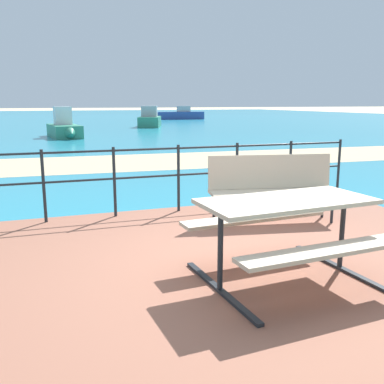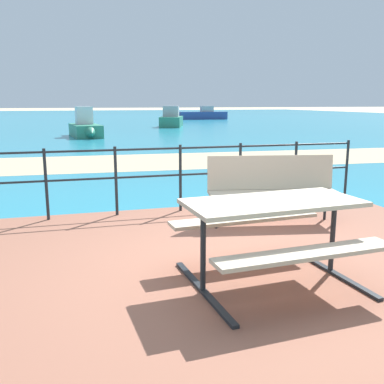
% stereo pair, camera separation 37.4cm
% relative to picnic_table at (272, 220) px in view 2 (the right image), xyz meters
% --- Properties ---
extents(ground_plane, '(240.00, 240.00, 0.00)m').
position_rel_picnic_table_xyz_m(ground_plane, '(-0.14, 0.52, -0.66)').
color(ground_plane, beige).
extents(patio_paving, '(6.40, 5.20, 0.06)m').
position_rel_picnic_table_xyz_m(patio_paving, '(-0.14, 0.52, -0.63)').
color(patio_paving, '#935B47').
rests_on(patio_paving, ground).
extents(sea_water, '(90.00, 90.00, 0.01)m').
position_rel_picnic_table_xyz_m(sea_water, '(-0.14, 40.52, -0.66)').
color(sea_water, teal).
rests_on(sea_water, ground).
extents(beach_strip, '(54.11, 6.07, 0.01)m').
position_rel_picnic_table_xyz_m(beach_strip, '(-0.14, 9.00, -0.66)').
color(beach_strip, tan).
rests_on(beach_strip, ground).
extents(picnic_table, '(1.70, 1.49, 0.79)m').
position_rel_picnic_table_xyz_m(picnic_table, '(0.00, 0.00, 0.00)').
color(picnic_table, '#BCAD93').
rests_on(picnic_table, patio_paving).
extents(park_bench, '(1.83, 0.73, 0.94)m').
position_rel_picnic_table_xyz_m(park_bench, '(0.92, 1.90, -0.05)').
color(park_bench, '#BCAD93').
rests_on(park_bench, patio_paving).
extents(railing_fence, '(5.94, 0.04, 1.03)m').
position_rel_picnic_table_xyz_m(railing_fence, '(-0.14, 2.88, 0.03)').
color(railing_fence, '#1E2328').
rests_on(railing_fence, patio_paving).
extents(boat_near, '(1.59, 3.66, 1.48)m').
position_rel_picnic_table_xyz_m(boat_near, '(-0.98, 18.81, -0.22)').
color(boat_near, '#338466').
rests_on(boat_near, sea_water).
extents(boat_mid, '(5.19, 1.09, 1.29)m').
position_rel_picnic_table_xyz_m(boat_mid, '(10.89, 37.71, -0.22)').
color(boat_mid, '#2D478C').
rests_on(boat_mid, sea_water).
extents(boat_far, '(2.33, 3.84, 1.42)m').
position_rel_picnic_table_xyz_m(boat_far, '(5.15, 26.31, -0.19)').
color(boat_far, '#338466').
rests_on(boat_far, sea_water).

